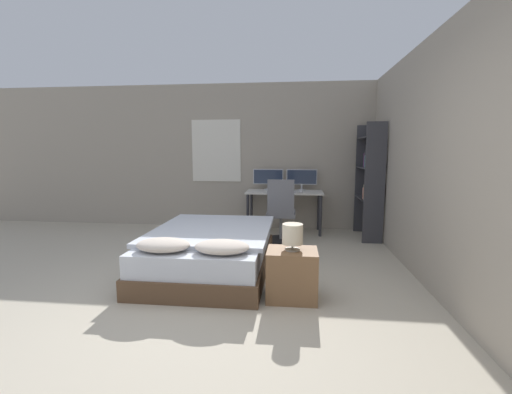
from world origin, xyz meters
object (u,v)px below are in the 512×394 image
at_px(office_chair, 281,217).
at_px(monitor_right, 302,178).
at_px(monitor_left, 268,178).
at_px(desk, 284,197).
at_px(computer_mouse, 301,192).
at_px(nightstand, 292,275).
at_px(bookshelf, 371,177).
at_px(bedside_lamp, 293,235).
at_px(bed, 211,250).
at_px(keyboard, 284,192).

bearing_deg(office_chair, monitor_right, 69.65).
bearing_deg(monitor_right, monitor_left, 180.00).
relative_size(desk, computer_mouse, 19.38).
distance_m(nightstand, monitor_left, 3.14).
relative_size(monitor_right, bookshelf, 0.29).
bearing_deg(bookshelf, bedside_lamp, -116.46).
bearing_deg(desk, monitor_left, 146.80).
xyz_separation_m(nightstand, monitor_right, (0.14, 3.02, 0.72)).
bearing_deg(computer_mouse, nightstand, -92.73).
xyz_separation_m(desk, monitor_left, (-0.31, 0.20, 0.32)).
bearing_deg(monitor_left, monitor_right, 0.00).
distance_m(bed, computer_mouse, 2.29).
height_order(office_chair, bookshelf, bookshelf).
bearing_deg(nightstand, monitor_right, 87.32).
distance_m(desk, office_chair, 0.75).
bearing_deg(bed, bedside_lamp, -34.71).
relative_size(bedside_lamp, monitor_right, 0.47).
bearing_deg(office_chair, bookshelf, 15.82).
relative_size(bed, office_chair, 1.96).
height_order(monitor_right, bookshelf, bookshelf).
distance_m(keyboard, office_chair, 0.62).
bearing_deg(monitor_left, office_chair, -73.07).
distance_m(desk, monitor_left, 0.49).
height_order(bedside_lamp, desk, bedside_lamp).
bearing_deg(keyboard, nightstand, -86.37).
bearing_deg(desk, office_chair, -92.45).
height_order(desk, monitor_right, monitor_right).
bearing_deg(office_chair, monitor_left, 106.93).
xyz_separation_m(nightstand, bookshelf, (1.25, 2.52, 0.79)).
distance_m(bedside_lamp, monitor_right, 3.04).
bearing_deg(desk, keyboard, -90.00).
bearing_deg(monitor_left, keyboard, -52.38).
distance_m(office_chair, bookshelf, 1.63).
bearing_deg(monitor_right, keyboard, -127.62).
distance_m(bedside_lamp, office_chair, 2.13).
height_order(desk, office_chair, office_chair).
relative_size(bed, bookshelf, 1.05).
distance_m(desk, computer_mouse, 0.37).
bearing_deg(monitor_left, bedside_lamp, -81.09).
bearing_deg(bookshelf, nightstand, -116.46).
distance_m(bedside_lamp, bookshelf, 2.84).
bearing_deg(keyboard, bed, -113.30).
height_order(desk, bookshelf, bookshelf).
bearing_deg(bed, bookshelf, 39.09).
xyz_separation_m(desk, office_chair, (-0.03, -0.71, -0.23)).
distance_m(monitor_right, computer_mouse, 0.45).
height_order(nightstand, desk, desk).
height_order(bedside_lamp, computer_mouse, computer_mouse).
height_order(desk, monitor_left, monitor_left).
bearing_deg(computer_mouse, office_chair, -122.12).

